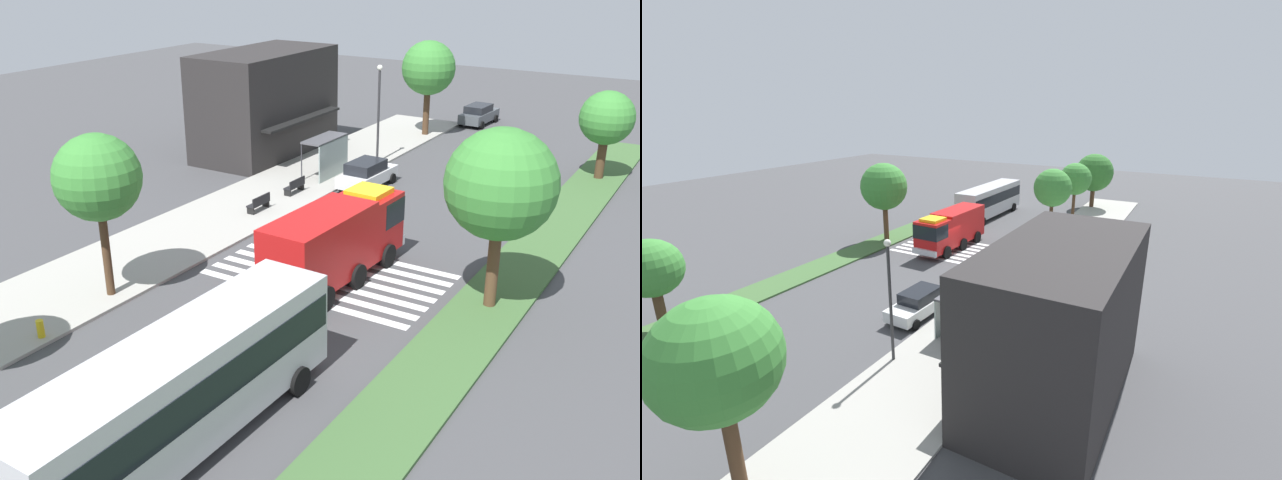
% 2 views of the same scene
% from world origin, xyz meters
% --- Properties ---
extents(ground_plane, '(120.00, 120.00, 0.00)m').
position_xyz_m(ground_plane, '(0.00, 0.00, 0.00)').
color(ground_plane, '#424244').
extents(sidewalk, '(60.00, 5.94, 0.14)m').
position_xyz_m(sidewalk, '(0.00, 8.74, 0.07)').
color(sidewalk, '#9E9B93').
rests_on(sidewalk, ground_plane).
extents(median_strip, '(60.00, 3.00, 0.14)m').
position_xyz_m(median_strip, '(0.00, -7.27, 0.07)').
color(median_strip, '#3D6033').
rests_on(median_strip, ground_plane).
extents(crosswalk, '(5.85, 10.38, 0.01)m').
position_xyz_m(crosswalk, '(-1.24, 0.00, 0.01)').
color(crosswalk, silver).
rests_on(crosswalk, ground_plane).
extents(fire_truck, '(8.51, 2.97, 3.51)m').
position_xyz_m(fire_truck, '(-1.41, -0.55, 1.98)').
color(fire_truck, '#B71414').
rests_on(fire_truck, ground_plane).
extents(parked_car_west, '(4.58, 2.24, 1.69)m').
position_xyz_m(parked_car_west, '(10.95, 4.57, 0.87)').
color(parked_car_west, silver).
rests_on(parked_car_west, ground_plane).
extents(parked_car_mid, '(4.53, 2.20, 1.65)m').
position_xyz_m(parked_car_mid, '(30.64, 4.57, 0.86)').
color(parked_car_mid, '#474C51').
rests_on(parked_car_mid, ground_plane).
extents(transit_bus, '(11.78, 3.04, 3.66)m').
position_xyz_m(transit_bus, '(-13.96, -2.60, 2.17)').
color(transit_bus, '#B2B2B7').
rests_on(transit_bus, ground_plane).
extents(bus_stop_shelter, '(3.50, 1.40, 2.46)m').
position_xyz_m(bus_stop_shelter, '(11.37, 7.52, 1.89)').
color(bus_stop_shelter, '#4C4C51').
rests_on(bus_stop_shelter, sidewalk).
extents(bench_near_shelter, '(1.60, 0.50, 0.90)m').
position_xyz_m(bench_near_shelter, '(7.37, 7.48, 0.59)').
color(bench_near_shelter, black).
rests_on(bench_near_shelter, sidewalk).
extents(bench_west_of_shelter, '(1.60, 0.50, 0.90)m').
position_xyz_m(bench_west_of_shelter, '(3.73, 7.48, 0.59)').
color(bench_west_of_shelter, black).
rests_on(bench_west_of_shelter, sidewalk).
extents(street_lamp, '(0.36, 0.36, 6.50)m').
position_xyz_m(street_lamp, '(15.85, 6.37, 3.96)').
color(street_lamp, '#2D2D30').
rests_on(street_lamp, sidewalk).
extents(storefront_building, '(10.84, 6.22, 7.19)m').
position_xyz_m(storefront_building, '(14.23, 14.41, 3.59)').
color(storefront_building, '#282626').
rests_on(storefront_building, ground_plane).
extents(sidewalk_tree_center, '(3.55, 3.55, 6.92)m').
position_xyz_m(sidewalk_tree_center, '(-7.99, 6.77, 5.25)').
color(sidewalk_tree_center, '#47301E').
rests_on(sidewalk_tree_center, sidewalk).
extents(sidewalk_tree_east, '(4.06, 4.06, 7.12)m').
position_xyz_m(sidewalk_tree_east, '(24.78, 6.77, 5.19)').
color(sidewalk_tree_east, '#47301E').
rests_on(sidewalk_tree_east, sidewalk).
extents(median_tree_far_west, '(4.42, 4.42, 7.39)m').
position_xyz_m(median_tree_far_west, '(-0.60, -7.27, 5.29)').
color(median_tree_far_west, '#513823').
rests_on(median_tree_far_west, median_strip).
extents(median_tree_west, '(3.33, 3.33, 5.50)m').
position_xyz_m(median_tree_west, '(19.96, -7.27, 3.93)').
color(median_tree_west, '#47301E').
rests_on(median_tree_west, median_strip).
extents(fire_hydrant, '(0.28, 0.28, 0.70)m').
position_xyz_m(fire_hydrant, '(-11.98, 6.27, 0.49)').
color(fire_hydrant, gold).
rests_on(fire_hydrant, sidewalk).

